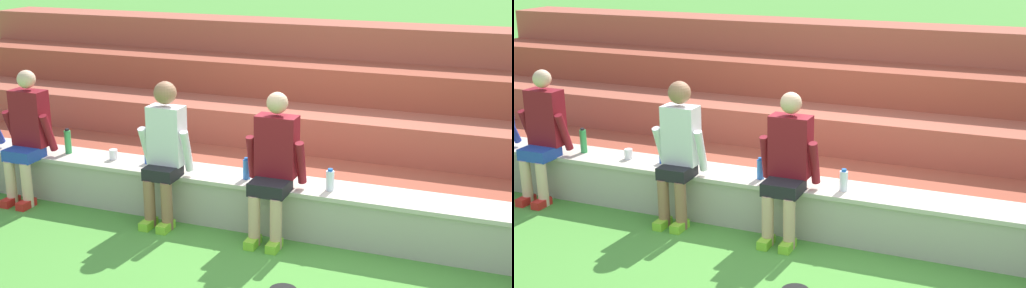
% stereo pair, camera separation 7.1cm
% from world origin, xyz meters
% --- Properties ---
extents(ground_plane, '(80.00, 80.00, 0.00)m').
position_xyz_m(ground_plane, '(0.00, 0.00, 0.00)').
color(ground_plane, '#4C9338').
extents(stone_seating_wall, '(8.44, 0.48, 0.48)m').
position_xyz_m(stone_seating_wall, '(0.00, 0.22, 0.26)').
color(stone_seating_wall, '#B7AF9E').
rests_on(stone_seating_wall, ground).
extents(brick_bleachers, '(11.22, 2.90, 1.65)m').
position_xyz_m(brick_bleachers, '(0.00, 2.36, 0.62)').
color(brick_bleachers, '#9D4632').
rests_on(brick_bleachers, ground).
extents(person_left_of_center, '(0.55, 0.52, 1.39)m').
position_xyz_m(person_left_of_center, '(-2.93, -0.00, 0.73)').
color(person_left_of_center, beige).
rests_on(person_left_of_center, ground).
extents(person_center, '(0.52, 0.48, 1.40)m').
position_xyz_m(person_center, '(-1.30, -0.02, 0.75)').
color(person_center, '#996B4C').
rests_on(person_center, ground).
extents(person_right_of_center, '(0.56, 0.55, 1.37)m').
position_xyz_m(person_right_of_center, '(-0.20, 0.02, 0.72)').
color(person_right_of_center, '#DBAD89').
rests_on(person_right_of_center, ground).
extents(water_bottle_near_left, '(0.07, 0.07, 0.27)m').
position_xyz_m(water_bottle_near_left, '(-2.61, 0.24, 0.61)').
color(water_bottle_near_left, green).
rests_on(water_bottle_near_left, stone_seating_wall).
extents(water_bottle_mid_right, '(0.08, 0.08, 0.21)m').
position_xyz_m(water_bottle_mid_right, '(0.29, 0.17, 0.58)').
color(water_bottle_mid_right, silver).
rests_on(water_bottle_mid_right, stone_seating_wall).
extents(water_bottle_center_gap, '(0.07, 0.07, 0.21)m').
position_xyz_m(water_bottle_center_gap, '(-0.53, 0.18, 0.58)').
color(water_bottle_center_gap, blue).
rests_on(water_bottle_center_gap, stone_seating_wall).
extents(plastic_cup_left_end, '(0.08, 0.08, 0.12)m').
position_xyz_m(plastic_cup_left_end, '(-1.64, 0.25, 0.54)').
color(plastic_cup_left_end, blue).
rests_on(plastic_cup_left_end, stone_seating_wall).
extents(plastic_cup_right_end, '(0.09, 0.09, 0.11)m').
position_xyz_m(plastic_cup_right_end, '(-2.04, 0.23, 0.53)').
color(plastic_cup_right_end, white).
rests_on(plastic_cup_right_end, stone_seating_wall).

